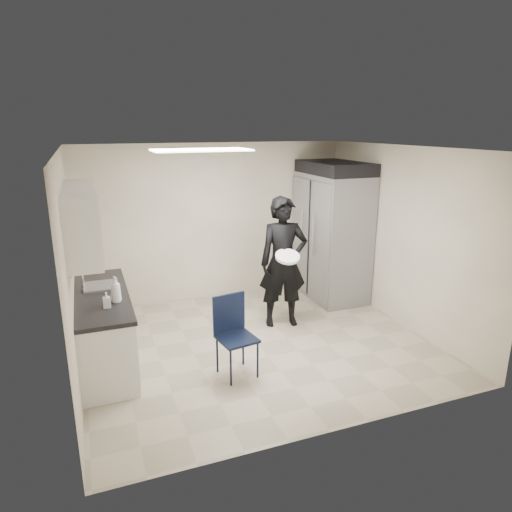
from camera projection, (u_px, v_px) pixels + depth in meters
name	position (u px, v px, depth m)	size (l,w,h in m)	color
floor	(257.00, 343.00, 6.23)	(4.50, 4.50, 0.00)	tan
ceiling	(258.00, 148.00, 5.50)	(4.50, 4.50, 0.00)	silver
back_wall	(215.00, 222.00, 7.66)	(4.50, 4.50, 0.00)	beige
left_wall	(70.00, 271.00, 5.10)	(4.00, 4.00, 0.00)	beige
right_wall	(402.00, 237.00, 6.63)	(4.00, 4.00, 0.00)	beige
ceiling_panel	(201.00, 150.00, 5.67)	(1.20, 0.60, 0.02)	white
lower_counter	(104.00, 331.00, 5.62)	(0.60, 1.90, 0.86)	silver
countertop	(101.00, 296.00, 5.50)	(0.64, 1.95, 0.05)	black
sink	(102.00, 290.00, 5.73)	(0.42, 0.40, 0.14)	gray
faucet	(83.00, 281.00, 5.62)	(0.02, 0.02, 0.24)	silver
upper_cabinets	(81.00, 220.00, 5.19)	(0.35, 1.80, 0.75)	silver
towel_dispenser	(77.00, 219.00, 6.26)	(0.22, 0.30, 0.35)	black
notice_sticker_left	(71.00, 275.00, 5.21)	(0.00, 0.12, 0.07)	yellow
notice_sticker_right	(72.00, 273.00, 5.40)	(0.00, 0.12, 0.07)	yellow
commercial_fridge	(332.00, 237.00, 7.70)	(0.80, 1.35, 2.10)	gray
fridge_compressor	(335.00, 168.00, 7.38)	(0.80, 1.35, 0.20)	black
folding_chair	(237.00, 339.00, 5.32)	(0.42, 0.42, 0.93)	black
man_tuxedo	(283.00, 262.00, 6.59)	(0.70, 0.47, 1.91)	black
bucket_lid	(287.00, 257.00, 6.31)	(0.34, 0.34, 0.04)	white
soap_bottle_a	(116.00, 289.00, 5.21)	(0.12, 0.12, 0.31)	white
soap_bottle_b	(107.00, 300.00, 5.06)	(0.08, 0.08, 0.18)	#A9A6B2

